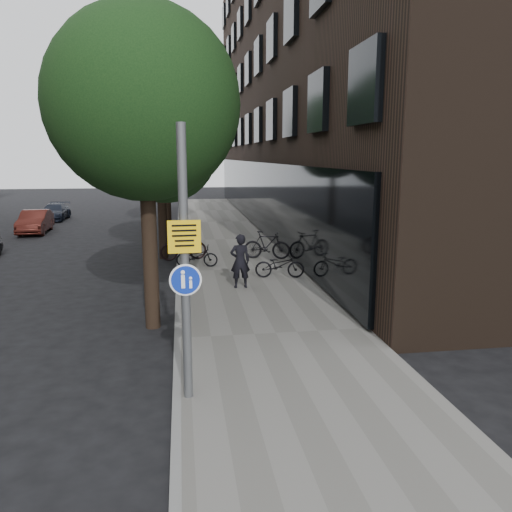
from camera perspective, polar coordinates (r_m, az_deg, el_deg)
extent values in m
plane|color=black|center=(8.71, 4.86, -17.08)|extent=(120.00, 120.00, 0.00)
cube|color=slate|center=(18.03, -1.68, -1.70)|extent=(4.50, 60.00, 0.12)
cube|color=slate|center=(17.91, -8.85, -1.91)|extent=(0.15, 60.00, 0.13)
cube|color=black|center=(31.57, 11.38, 20.03)|extent=(12.00, 40.00, 18.00)
cylinder|color=black|center=(12.23, -11.96, -0.86)|extent=(0.36, 0.36, 3.20)
sphere|color=black|center=(12.02, -12.71, 16.65)|extent=(4.40, 4.40, 4.40)
sphere|color=black|center=(12.74, -10.43, 11.91)|extent=(2.64, 2.64, 2.64)
cylinder|color=black|center=(20.61, -10.63, 4.11)|extent=(0.36, 0.36, 3.20)
sphere|color=black|center=(20.48, -11.02, 14.43)|extent=(5.00, 5.00, 5.00)
sphere|color=black|center=(21.24, -9.73, 11.66)|extent=(3.00, 3.00, 3.00)
cylinder|color=black|center=(29.55, -10.05, 6.29)|extent=(0.36, 0.36, 3.20)
sphere|color=black|center=(29.47, -10.30, 13.47)|extent=(5.00, 5.00, 5.00)
sphere|color=black|center=(30.24, -9.42, 11.54)|extent=(3.00, 3.00, 3.00)
cylinder|color=#595B5E|center=(8.14, -8.13, -1.21)|extent=(0.15, 0.15, 4.53)
cube|color=#DDAD0B|center=(8.04, -8.23, 2.29)|extent=(0.52, 0.05, 0.52)
cylinder|color=#0E28A0|center=(8.18, -8.09, -2.58)|extent=(0.46, 0.03, 0.46)
cylinder|color=white|center=(8.18, -8.09, -2.58)|extent=(0.52, 0.04, 0.52)
imported|color=black|center=(15.35, -1.83, -0.58)|extent=(0.63, 0.43, 1.68)
imported|color=black|center=(16.71, 2.72, -1.04)|extent=(1.71, 0.84, 0.86)
imported|color=black|center=(19.72, 1.26, 1.26)|extent=(1.92, 1.05, 1.11)
imported|color=black|center=(18.46, -6.78, 0.00)|extent=(1.58, 0.71, 0.80)
imported|color=black|center=(19.67, -8.31, 1.10)|extent=(1.89, 0.80, 1.10)
imported|color=#4D1B16|center=(29.72, -23.93, 3.61)|extent=(1.53, 3.84, 1.24)
imported|color=black|center=(35.30, -22.01, 4.71)|extent=(1.53, 3.71, 1.07)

